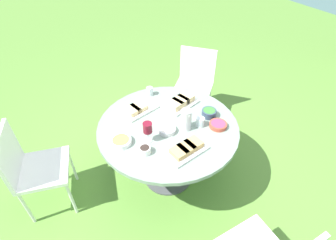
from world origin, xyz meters
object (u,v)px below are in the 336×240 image
object	(u,v)px
chair_near_right	(195,80)
chair_far_back	(31,165)
dining_table	(168,134)
water_pitcher	(186,120)
wine_glass	(148,128)

from	to	relation	value
chair_near_right	chair_far_back	distance (m)	2.02
dining_table	chair_near_right	world-z (taller)	chair_near_right
dining_table	chair_far_back	distance (m)	1.20
water_pitcher	chair_far_back	bearing A→B (deg)	-108.82
chair_far_back	water_pitcher	world-z (taller)	water_pitcher
chair_near_right	wine_glass	size ratio (longest dim) A/B	4.73
chair_near_right	dining_table	bearing A→B (deg)	-47.54
chair_far_back	water_pitcher	distance (m)	1.37
dining_table	water_pitcher	bearing A→B (deg)	45.34
chair_far_back	water_pitcher	bearing A→B (deg)	71.18
dining_table	wine_glass	distance (m)	0.35
chair_near_right	chair_far_back	xyz separation A→B (m)	(0.43, -1.98, 0.00)
dining_table	water_pitcher	distance (m)	0.26
wine_glass	water_pitcher	bearing A→B (deg)	85.69
chair_near_right	water_pitcher	distance (m)	1.15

